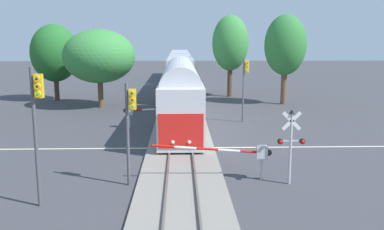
{
  "coord_description": "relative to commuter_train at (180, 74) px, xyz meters",
  "views": [
    {
      "loc": [
        -0.05,
        -27.26,
        7.25
      ],
      "look_at": [
        0.78,
        1.32,
        2.0
      ],
      "focal_mm": 39.23,
      "sensor_mm": 36.0,
      "label": 1
    }
  ],
  "objects": [
    {
      "name": "elm_centre_background",
      "position": [
        6.23,
        -0.97,
        3.87
      ],
      "size": [
        4.5,
        4.5,
        10.06
      ],
      "color": "#4C3828",
      "rests_on": "ground"
    },
    {
      "name": "pine_left_background",
      "position": [
        -14.56,
        -3.83,
        2.79
      ],
      "size": [
        5.5,
        5.5,
        8.88
      ],
      "color": "#4C3828",
      "rests_on": "ground"
    },
    {
      "name": "railway_track",
      "position": [
        -0.0,
        -26.1,
        -2.65
      ],
      "size": [
        4.4,
        80.0,
        0.32
      ],
      "color": "gray",
      "rests_on": "ground"
    },
    {
      "name": "oak_far_right",
      "position": [
        11.48,
        -7.38,
        3.73
      ],
      "size": [
        4.55,
        4.55,
        9.81
      ],
      "color": "brown",
      "rests_on": "ground"
    },
    {
      "name": "crossing_gate_near",
      "position": [
        3.41,
        -32.6,
        -1.3
      ],
      "size": [
        6.23,
        0.4,
        1.94
      ],
      "color": "#B7B7BC",
      "rests_on": "ground"
    },
    {
      "name": "ground_plane",
      "position": [
        -0.0,
        -26.1,
        -2.75
      ],
      "size": [
        220.0,
        220.0,
        0.0
      ],
      "primitive_type": "plane",
      "color": "#3D3D42"
    },
    {
      "name": "oak_behind_train",
      "position": [
        -8.44,
        -9.08,
        2.64
      ],
      "size": [
        7.47,
        7.47,
        8.19
      ],
      "color": "brown",
      "rests_on": "ground"
    },
    {
      "name": "traffic_signal_near_left",
      "position": [
        -6.09,
        -35.82,
        1.32
      ],
      "size": [
        0.53,
        0.38,
        6.09
      ],
      "color": "#4C4C51",
      "rests_on": "ground"
    },
    {
      "name": "traffic_signal_far_side",
      "position": [
        5.57,
        -17.4,
        1.04
      ],
      "size": [
        0.53,
        0.38,
        5.65
      ],
      "color": "#4C4C51",
      "rests_on": "ground"
    },
    {
      "name": "crossing_gate_far",
      "position": [
        -3.54,
        -19.6,
        -1.33
      ],
      "size": [
        5.72,
        0.4,
        1.8
      ],
      "color": "#B7B7BC",
      "rests_on": "ground"
    },
    {
      "name": "traffic_signal_median",
      "position": [
        -2.49,
        -33.25,
        0.7
      ],
      "size": [
        0.53,
        0.38,
        5.14
      ],
      "color": "#4C4C51",
      "rests_on": "ground"
    },
    {
      "name": "crossing_signal_mast",
      "position": [
        5.43,
        -33.35,
        -0.4
      ],
      "size": [
        1.36,
        0.44,
        3.83
      ],
      "color": "#B2B2B7",
      "rests_on": "ground"
    },
    {
      "name": "road_centre_stripe",
      "position": [
        -0.0,
        -26.1,
        -2.74
      ],
      "size": [
        44.0,
        0.2,
        0.01
      ],
      "color": "beige",
      "rests_on": "ground"
    },
    {
      "name": "commuter_train",
      "position": [
        0.0,
        0.0,
        0.0
      ],
      "size": [
        3.04,
        61.21,
        5.16
      ],
      "color": "silver",
      "rests_on": "railway_track"
    }
  ]
}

